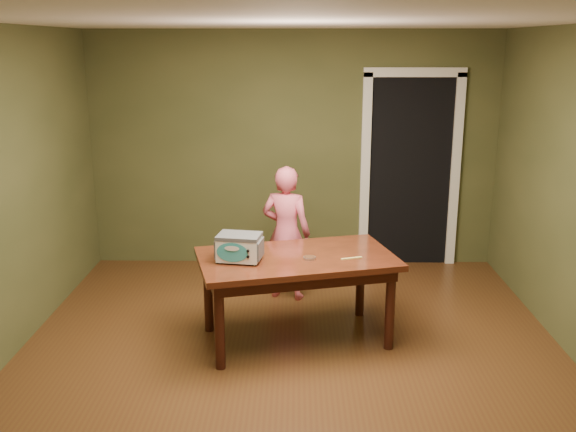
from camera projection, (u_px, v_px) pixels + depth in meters
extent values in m
plane|color=#513117|center=(291.00, 366.00, 5.03)|extent=(5.00, 5.00, 0.00)
cube|color=brown|center=(293.00, 150.00, 7.11)|extent=(4.50, 0.02, 2.60)
cube|color=brown|center=(286.00, 377.00, 2.28)|extent=(4.50, 0.02, 2.60)
cube|color=white|center=(292.00, 20.00, 4.36)|extent=(4.50, 5.00, 0.02)
cube|color=black|center=(405.00, 168.00, 7.45)|extent=(0.90, 0.60, 2.10)
cube|color=black|center=(410.00, 173.00, 7.14)|extent=(0.90, 0.02, 2.10)
cube|color=white|center=(365.00, 173.00, 7.13)|extent=(0.10, 0.06, 2.20)
cube|color=white|center=(455.00, 173.00, 7.12)|extent=(0.10, 0.06, 2.20)
cube|color=white|center=(415.00, 72.00, 6.84)|extent=(1.10, 0.06, 0.10)
cube|color=#3D190D|center=(296.00, 259.00, 5.30)|extent=(1.78, 1.27, 0.05)
cube|color=black|center=(296.00, 267.00, 5.32)|extent=(1.63, 1.13, 0.10)
cylinder|color=black|center=(220.00, 327.00, 4.91)|extent=(0.08, 0.08, 0.70)
cylinder|color=black|center=(208.00, 293.00, 5.57)|extent=(0.08, 0.08, 0.70)
cylinder|color=black|center=(390.00, 309.00, 5.23)|extent=(0.08, 0.08, 0.70)
cylinder|color=black|center=(360.00, 279.00, 5.89)|extent=(0.08, 0.08, 0.70)
cylinder|color=#4C4F54|center=(220.00, 263.00, 5.11)|extent=(0.02, 0.02, 0.01)
cylinder|color=#4C4F54|center=(226.00, 255.00, 5.28)|extent=(0.02, 0.02, 0.01)
cylinder|color=#4C4F54|center=(254.00, 265.00, 5.07)|extent=(0.02, 0.02, 0.01)
cylinder|color=#4C4F54|center=(259.00, 257.00, 5.24)|extent=(0.02, 0.02, 0.01)
cube|color=white|center=(239.00, 248.00, 5.15)|extent=(0.37, 0.29, 0.19)
cube|color=#4C4F54|center=(239.00, 236.00, 5.12)|extent=(0.37, 0.29, 0.03)
cube|color=#4C4F54|center=(219.00, 247.00, 5.18)|extent=(0.05, 0.21, 0.15)
cube|color=#4C4F54|center=(261.00, 249.00, 5.12)|extent=(0.05, 0.21, 0.15)
ellipsoid|color=teal|center=(232.00, 253.00, 5.04)|extent=(0.25, 0.05, 0.16)
cylinder|color=black|center=(248.00, 251.00, 5.01)|extent=(0.02, 0.01, 0.02)
cylinder|color=black|center=(248.00, 257.00, 5.02)|extent=(0.02, 0.01, 0.02)
cylinder|color=silver|center=(310.00, 258.00, 5.21)|extent=(0.10, 0.10, 0.02)
cylinder|color=#472517|center=(310.00, 257.00, 5.21)|extent=(0.09, 0.09, 0.01)
cube|color=#D4BD5C|center=(352.00, 258.00, 5.23)|extent=(0.18, 0.08, 0.01)
imported|color=#E75F76|center=(286.00, 233.00, 6.24)|extent=(0.55, 0.44, 1.33)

